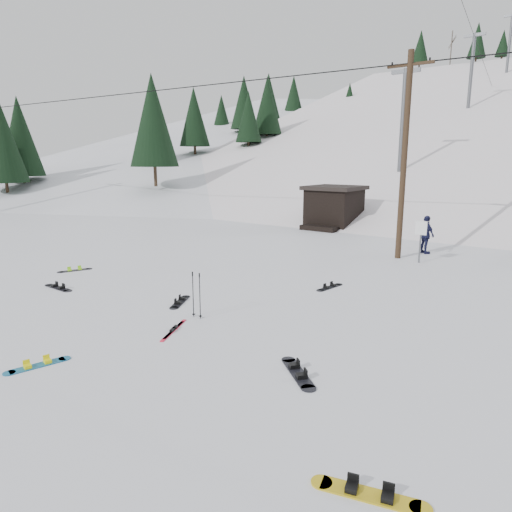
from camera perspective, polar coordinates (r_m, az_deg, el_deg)
The scene contains 20 objects.
ground at distance 12.07m, azimuth -17.18°, elevation -10.29°, with size 200.00×200.00×0.00m, color white.
ski_slope at distance 64.20m, azimuth 27.70°, elevation -4.27°, with size 60.00×75.00×45.00m, color white.
ridge_left at distance 72.39m, azimuth -2.48°, elevation -0.34°, with size 34.00×85.00×38.00m, color white.
treeline_left at distance 63.55m, azimuth -5.82°, elevation 7.91°, with size 20.00×64.00×10.00m, color black, non-canonical shape.
utility_pole at distance 21.61m, azimuth 18.06°, elevation 12.00°, with size 2.00×0.26×9.00m.
trail_sign at distance 21.10m, azimuth 19.90°, elevation 2.58°, with size 0.50×0.09×1.85m.
lift_hut at distance 30.94m, azimuth 9.69°, elevation 6.08°, with size 3.40×4.10×2.75m.
lift_tower_near at distance 38.84m, azimuth 17.91°, elevation 16.46°, with size 2.20×0.36×8.00m.
lift_tower_mid at distance 58.73m, azimuth 25.37°, elevation 20.61°, with size 2.20×0.36×8.00m.
lift_tower_far at distance 79.21m, azimuth 29.16°, elevation 22.52°, with size 2.20×0.36×8.00m.
hero_snowboard at distance 11.40m, azimuth -25.62°, elevation -12.18°, with size 0.53×1.37×0.10m.
hero_skis at distance 12.49m, azimuth -10.25°, elevation -9.03°, with size 0.77×1.51×0.08m.
ski_poles at distance 13.17m, azimuth -7.46°, elevation -4.80°, with size 0.37×0.10×1.34m.
board_scatter_a at distance 17.60m, azimuth -23.50°, elevation -3.63°, with size 1.52×0.28×0.11m.
board_scatter_b at distance 14.78m, azimuth -9.48°, elevation -5.66°, with size 0.84×1.32×0.10m.
board_scatter_c at distance 20.08m, azimuth -21.71°, elevation -1.65°, with size 0.66×1.29×0.10m.
board_scatter_d at distance 10.04m, azimuth 5.25°, elevation -14.30°, with size 1.35×1.17×0.12m.
board_scatter_e at distance 7.13m, azimuth 13.99°, elevation -26.91°, with size 1.58×0.65×0.11m.
board_scatter_f at distance 16.43m, azimuth 9.20°, elevation -3.84°, with size 0.41×1.37×0.10m.
skier_navy at distance 23.35m, azimuth 20.47°, elevation 2.51°, with size 1.08×0.45×1.84m, color #18193C.
Camera 1 is at (9.24, -6.36, 4.47)m, focal length 32.00 mm.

